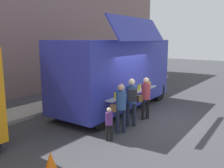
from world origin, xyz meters
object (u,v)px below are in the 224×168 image
(customer_front_ordering, at_px, (145,95))
(customer_mid_with_backpack, at_px, (132,98))
(trash_bin, at_px, (121,81))
(traffic_cone_orange, at_px, (51,163))
(customer_rear_waiting, at_px, (120,104))
(child_near_queue, at_px, (109,121))
(food_truck_main, at_px, (116,72))

(customer_front_ordering, distance_m, customer_mid_with_backpack, 1.00)
(trash_bin, distance_m, customer_mid_with_backpack, 6.74)
(traffic_cone_orange, relative_size, customer_rear_waiting, 0.33)
(traffic_cone_orange, relative_size, trash_bin, 0.53)
(customer_rear_waiting, height_order, child_near_queue, customer_rear_waiting)
(customer_mid_with_backpack, distance_m, customer_rear_waiting, 0.75)
(traffic_cone_orange, height_order, customer_mid_with_backpack, customer_mid_with_backpack)
(trash_bin, bearing_deg, child_near_queue, -147.92)
(customer_front_ordering, distance_m, child_near_queue, 2.53)
(food_truck_main, xyz_separation_m, trash_bin, (3.76, 2.32, -1.17))
(customer_mid_with_backpack, bearing_deg, traffic_cone_orange, 143.96)
(food_truck_main, distance_m, traffic_cone_orange, 5.87)
(customer_mid_with_backpack, bearing_deg, customer_rear_waiting, 144.10)
(customer_front_ordering, bearing_deg, customer_mid_with_backpack, 115.05)
(trash_bin, bearing_deg, customer_mid_with_backpack, -142.13)
(customer_front_ordering, bearing_deg, food_truck_main, 9.49)
(child_near_queue, bearing_deg, traffic_cone_orange, 148.05)
(customer_front_ordering, height_order, child_near_queue, customer_front_ordering)
(traffic_cone_orange, relative_size, customer_mid_with_backpack, 0.31)
(food_truck_main, bearing_deg, child_near_queue, -149.86)
(trash_bin, distance_m, customer_rear_waiting, 7.35)
(customer_front_ordering, xyz_separation_m, customer_rear_waiting, (-1.74, -0.02, 0.01))
(food_truck_main, distance_m, customer_rear_waiting, 3.01)
(traffic_cone_orange, distance_m, trash_bin, 10.07)
(customer_mid_with_backpack, bearing_deg, child_near_queue, 146.68)
(food_truck_main, height_order, customer_rear_waiting, food_truck_main)
(customer_mid_with_backpack, bearing_deg, customer_front_ordering, -39.81)
(traffic_cone_orange, distance_m, child_near_queue, 2.33)
(trash_bin, height_order, customer_mid_with_backpack, customer_mid_with_backpack)
(child_near_queue, bearing_deg, food_truck_main, -0.31)
(food_truck_main, relative_size, customer_mid_with_backpack, 3.71)
(food_truck_main, distance_m, customer_front_ordering, 2.02)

